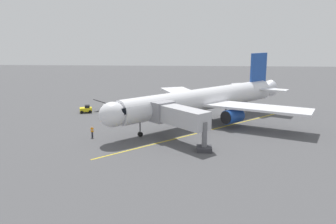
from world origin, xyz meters
TOP-DOWN VIEW (x-y plane):
  - ground_plane at (0.00, 0.00)m, footprint 220.00×220.00m
  - apron_lead_in_line at (-1.69, 6.93)m, footprint 29.13×27.76m
  - airplane at (-1.89, 0.74)m, footprint 33.28×32.86m
  - jet_bridge at (2.57, 12.41)m, footprint 9.33×9.63m
  - ground_crew_marshaller at (15.18, 11.22)m, footprint 0.46×0.37m
  - belt_loader_near_nose at (17.54, -9.51)m, footprint 4.00×4.17m
  - tug_portside at (21.00, -5.53)m, footprint 2.67×2.19m

SIDE VIEW (x-z plane):
  - ground_plane at x=0.00m, z-range 0.00..0.00m
  - apron_lead_in_line at x=-1.69m, z-range 0.00..0.01m
  - tug_portside at x=21.00m, z-range -0.05..1.45m
  - belt_loader_near_nose at x=17.54m, z-range -0.45..1.88m
  - ground_crew_marshaller at x=15.18m, z-range 0.03..1.74m
  - jet_bridge at x=2.57m, z-range 1.06..6.46m
  - airplane at x=-1.89m, z-range -1.75..9.75m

